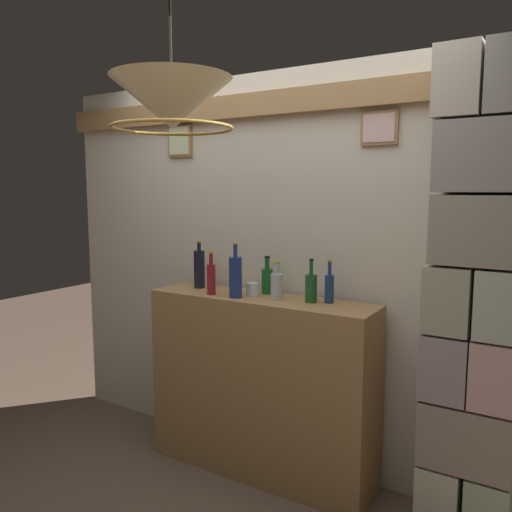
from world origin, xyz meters
The scene contains 12 objects.
panelled_rear_partition centered at (0.00, 1.10, 1.28)m, with size 3.45×0.15×2.42m.
stone_pillar centered at (1.16, 0.95, 1.18)m, with size 0.45×0.35×2.36m.
bar_shelf_unit centered at (0.00, 0.84, 0.54)m, with size 1.40×0.35×1.09m, color #9E7547.
liquor_bottle_mezcal centered at (-0.12, 0.76, 1.21)m, with size 0.08×0.08×0.33m.
liquor_bottle_rye centered at (0.31, 0.87, 1.17)m, with size 0.07×0.07×0.25m.
liquor_bottle_vermouth centered at (-0.29, 0.75, 1.19)m, with size 0.05×0.05×0.26m.
liquor_bottle_whiskey centered at (0.41, 0.91, 1.18)m, with size 0.05×0.05×0.25m.
liquor_bottle_tequila centered at (-0.02, 0.95, 1.17)m, with size 0.07×0.07×0.23m.
liquor_bottle_bourbon centered at (0.11, 0.84, 1.17)m, with size 0.07×0.07×0.22m.
liquor_bottle_gin centered at (-0.49, 0.89, 1.21)m, with size 0.07×0.07×0.31m.
glass_tumbler_rocks centered at (-0.07, 0.86, 1.12)m, with size 0.07×0.07×0.08m.
pendant_lamp centered at (-0.09, 0.19, 2.11)m, with size 0.57×0.57×0.59m.
Camera 1 is at (1.52, -1.68, 1.71)m, focal length 35.81 mm.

